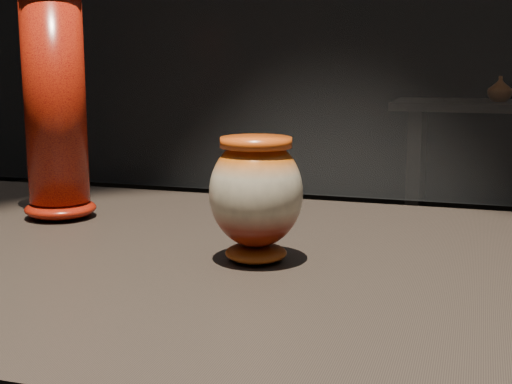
% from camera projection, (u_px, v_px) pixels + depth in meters
% --- Properties ---
extents(main_vase, '(0.14, 0.14, 0.16)m').
position_uv_depth(main_vase, '(256.00, 194.00, 0.89)').
color(main_vase, maroon).
rests_on(main_vase, display_plinth).
extents(tall_vase, '(0.14, 0.14, 0.36)m').
position_uv_depth(tall_vase, '(55.00, 109.00, 1.12)').
color(tall_vase, '#B0260B').
rests_on(tall_vase, display_plinth).
extents(back_vase_left, '(0.19, 0.19, 0.15)m').
position_uv_depth(back_vase_left, '(500.00, 89.00, 4.15)').
color(back_vase_left, '#A04317').
rests_on(back_vase_left, back_shelf).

